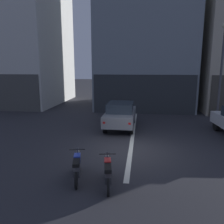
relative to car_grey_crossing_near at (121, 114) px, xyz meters
name	(u,v)px	position (x,y,z in m)	size (l,w,h in m)	color
ground_plane	(131,151)	(0.85, -3.92, -0.89)	(120.00, 120.00, 0.00)	#2B2B30
lane_centre_line	(135,120)	(0.85, 2.08, -0.88)	(0.20, 18.00, 0.01)	silver
building_corner_left	(15,3)	(-11.65, 9.10, 9.28)	(8.94, 9.95, 20.37)	silver
building_mid_block	(146,1)	(1.45, 9.10, 9.03)	(8.60, 9.09, 19.86)	gray
car_grey_crossing_near	(121,114)	(0.00, 0.00, 0.00)	(1.81, 4.12, 1.64)	black
car_silver_down_street	(153,95)	(2.49, 10.12, 0.00)	(1.92, 4.17, 1.64)	black
street_lamp	(222,64)	(6.24, 1.39, 3.08)	(0.36, 0.36, 6.47)	#47474C
motorcycle_blue_row_leftmost	(77,167)	(-0.85, -6.83, -0.43)	(0.56, 1.65, 0.98)	black
motorcycle_red_row_left_mid	(108,172)	(0.26, -7.10, -0.43)	(0.55, 1.66, 0.98)	black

